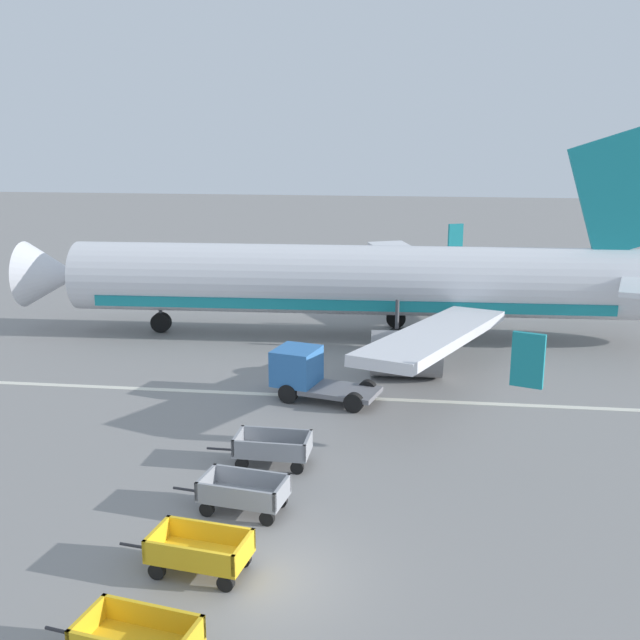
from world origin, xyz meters
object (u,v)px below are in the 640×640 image
(baggage_cart_fourth_in_row, at_px, (272,448))
(service_truck_beside_carts, at_px, (307,373))
(airplane, at_px, (370,282))
(baggage_cart_third_in_row, at_px, (243,493))
(baggage_cart_second_in_row, at_px, (199,551))

(baggage_cart_fourth_in_row, height_order, service_truck_beside_carts, service_truck_beside_carts)
(airplane, xyz_separation_m, service_truck_beside_carts, (-1.96, -9.90, -1.95))
(baggage_cart_third_in_row, bearing_deg, baggage_cart_fourth_in_row, 85.61)
(airplane, xyz_separation_m, baggage_cart_third_in_row, (-2.45, -19.86, -2.45))
(baggage_cart_third_in_row, xyz_separation_m, baggage_cart_fourth_in_row, (0.25, 3.30, 0.00))
(baggage_cart_third_in_row, bearing_deg, baggage_cart_second_in_row, -96.93)
(baggage_cart_fourth_in_row, distance_m, service_truck_beside_carts, 6.69)
(service_truck_beside_carts, bearing_deg, baggage_cart_fourth_in_row, -92.03)
(baggage_cart_third_in_row, height_order, baggage_cart_fourth_in_row, same)
(airplane, bearing_deg, baggage_cart_third_in_row, -97.04)
(baggage_cart_third_in_row, height_order, service_truck_beside_carts, service_truck_beside_carts)
(airplane, bearing_deg, service_truck_beside_carts, -101.23)
(airplane, bearing_deg, baggage_cart_fourth_in_row, -97.57)
(baggage_cart_second_in_row, relative_size, baggage_cart_third_in_row, 1.00)
(baggage_cart_second_in_row, relative_size, baggage_cart_fourth_in_row, 1.01)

